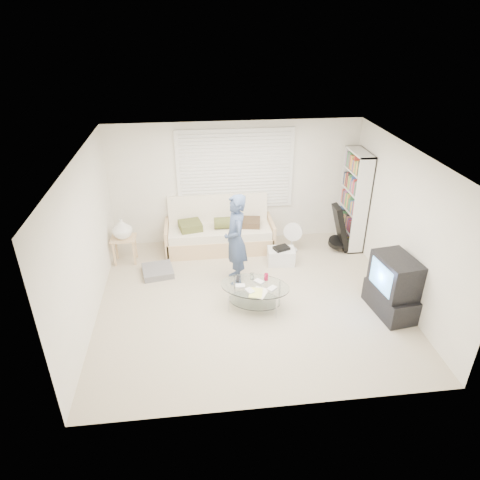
{
  "coord_description": "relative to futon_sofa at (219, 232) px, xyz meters",
  "views": [
    {
      "loc": [
        -0.85,
        -5.86,
        4.31
      ],
      "look_at": [
        -0.13,
        0.3,
        0.99
      ],
      "focal_mm": 32.0,
      "sensor_mm": 36.0,
      "label": 1
    }
  ],
  "objects": [
    {
      "name": "floor_fan",
      "position": [
        1.44,
        -0.3,
        0.02
      ],
      "size": [
        0.39,
        0.26,
        0.63
      ],
      "color": "white",
      "rests_on": "ground"
    },
    {
      "name": "storage_bin",
      "position": [
        1.13,
        -0.76,
        -0.19
      ],
      "size": [
        0.54,
        0.4,
        0.36
      ],
      "color": "white",
      "rests_on": "ground"
    },
    {
      "name": "tv_unit",
      "position": [
        2.57,
        -2.45,
        0.13
      ],
      "size": [
        0.61,
        0.97,
        0.99
      ],
      "color": "black",
      "rests_on": "ground"
    },
    {
      "name": "window_blinds",
      "position": [
        0.37,
        0.32,
        1.2
      ],
      "size": [
        2.32,
        0.08,
        1.62
      ],
      "color": "silver",
      "rests_on": "ground"
    },
    {
      "name": "guitar_case",
      "position": [
        2.39,
        -0.4,
        0.09
      ],
      "size": [
        0.4,
        0.37,
        0.97
      ],
      "color": "black",
      "rests_on": "ground"
    },
    {
      "name": "coffee_table",
      "position": [
        0.42,
        -2.09,
        -0.01
      ],
      "size": [
        1.28,
        1.02,
        0.54
      ],
      "color": "silver",
      "rests_on": "ground"
    },
    {
      "name": "side_table",
      "position": [
        -1.85,
        -0.35,
        0.34
      ],
      "size": [
        0.46,
        0.37,
        0.92
      ],
      "color": "tan",
      "rests_on": "ground"
    },
    {
      "name": "ground",
      "position": [
        0.37,
        -1.88,
        -0.35
      ],
      "size": [
        5.0,
        5.0,
        0.0
      ],
      "primitive_type": "plane",
      "color": "tan",
      "rests_on": "ground"
    },
    {
      "name": "bookshelf",
      "position": [
        2.69,
        -0.17,
        0.65
      ],
      "size": [
        0.31,
        0.84,
        1.99
      ],
      "color": "white",
      "rests_on": "ground"
    },
    {
      "name": "grey_floor_pillow",
      "position": [
        -1.22,
        -0.88,
        -0.29
      ],
      "size": [
        0.63,
        0.63,
        0.12
      ],
      "primitive_type": "cube",
      "rotation": [
        0.0,
        0.0,
        0.18
      ],
      "color": "slate",
      "rests_on": "ground"
    },
    {
      "name": "futon_sofa",
      "position": [
        0.0,
        0.0,
        0.0
      ],
      "size": [
        2.17,
        0.87,
        1.06
      ],
      "color": "tan",
      "rests_on": "ground"
    },
    {
      "name": "room_shell",
      "position": [
        0.37,
        -1.4,
        1.28
      ],
      "size": [
        5.02,
        4.52,
        2.51
      ],
      "color": "white",
      "rests_on": "ground"
    },
    {
      "name": "standing_person",
      "position": [
        0.2,
        -1.26,
        0.48
      ],
      "size": [
        0.45,
        0.64,
        1.66
      ],
      "primitive_type": "imported",
      "rotation": [
        0.0,
        0.0,
        -1.47
      ],
      "color": "navy",
      "rests_on": "ground"
    }
  ]
}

